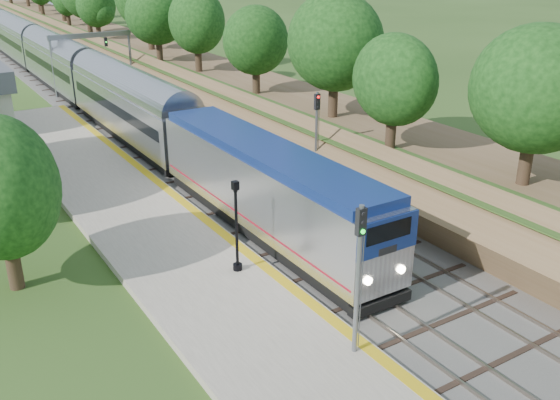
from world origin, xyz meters
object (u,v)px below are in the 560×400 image
signal_gantry (91,47)px  signal_platform (359,265)px  signal_farside (317,130)px  lamppost_far (237,231)px  train (61,68)px

signal_gantry → signal_platform: bearing=-96.1°
signal_platform → signal_farside: (9.10, 15.44, -0.19)m
lamppost_far → signal_farside: size_ratio=0.73×
signal_gantry → signal_farside: signal_gantry is taller
signal_platform → signal_farside: 17.92m
lamppost_far → signal_platform: (0.68, -7.82, 1.65)m
lamppost_far → signal_gantry: bearing=81.8°
train → signal_farside: bearing=-80.7°
signal_farside → signal_platform: bearing=-120.5°
train → signal_farside: 38.24m
signal_gantry → signal_platform: size_ratio=1.43×
train → lamppost_far: 45.46m
lamppost_far → signal_platform: bearing=-85.0°
train → signal_platform: bearing=-93.1°
signal_gantry → lamppost_far: size_ratio=1.91×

